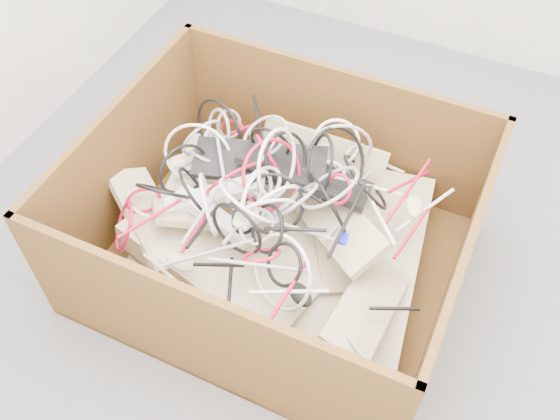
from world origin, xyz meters
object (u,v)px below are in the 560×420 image
at_px(vga_plug, 346,241).
at_px(cardboard_box, 273,241).
at_px(power_strip_right, 214,217).
at_px(power_strip_left, 212,196).

bearing_deg(vga_plug, cardboard_box, -176.25).
height_order(cardboard_box, power_strip_right, cardboard_box).
bearing_deg(power_strip_right, power_strip_left, 132.52).
distance_m(power_strip_left, power_strip_right, 0.07).
xyz_separation_m(cardboard_box, power_strip_left, (-0.20, -0.06, 0.22)).
xyz_separation_m(power_strip_left, power_strip_right, (0.04, -0.06, -0.03)).
relative_size(power_strip_left, power_strip_right, 1.09).
xyz_separation_m(cardboard_box, vga_plug, (0.28, -0.03, 0.20)).
height_order(power_strip_right, vga_plug, power_strip_right).
xyz_separation_m(cardboard_box, power_strip_right, (-0.16, -0.12, 0.19)).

